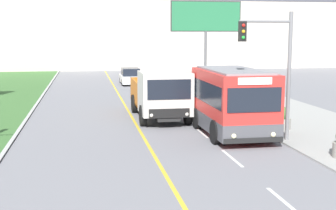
{
  "coord_description": "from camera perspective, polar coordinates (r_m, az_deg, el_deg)",
  "views": [
    {
      "loc": [
        -2.47,
        -3.52,
        4.48
      ],
      "look_at": [
        1.1,
        16.5,
        1.4
      ],
      "focal_mm": 50.0,
      "sensor_mm": 36.0,
      "label": 1
    }
  ],
  "objects": [
    {
      "name": "city_bus",
      "position": [
        20.95,
        7.87,
        0.35
      ],
      "size": [
        2.64,
        5.54,
        2.96
      ],
      "color": "red",
      "rests_on": "ground_plane"
    },
    {
      "name": "dump_truck",
      "position": [
        24.23,
        -0.76,
        1.13
      ],
      "size": [
        2.56,
        7.04,
        2.64
      ],
      "color": "black",
      "rests_on": "ground_plane"
    },
    {
      "name": "car_distant",
      "position": [
        42.6,
        -4.59,
        3.47
      ],
      "size": [
        1.8,
        4.3,
        1.45
      ],
      "color": "silver",
      "rests_on": "ground_plane"
    },
    {
      "name": "traffic_light_mast",
      "position": [
        19.67,
        12.79,
        5.41
      ],
      "size": [
        2.28,
        0.32,
        5.39
      ],
      "color": "slate",
      "rests_on": "ground_plane"
    },
    {
      "name": "billboard_large",
      "position": [
        42.3,
        4.64,
        10.38
      ],
      "size": [
        6.36,
        0.24,
        7.4
      ],
      "color": "#59595B",
      "rests_on": "ground_plane"
    },
    {
      "name": "planter_round_second",
      "position": [
        22.56,
        13.69,
        -1.67
      ],
      "size": [
        0.84,
        0.84,
        1.06
      ],
      "color": "gray",
      "rests_on": "sidewalk_right"
    },
    {
      "name": "planter_round_third",
      "position": [
        27.46,
        9.67,
        0.27
      ],
      "size": [
        0.82,
        0.82,
        1.07
      ],
      "color": "gray",
      "rests_on": "sidewalk_right"
    },
    {
      "name": "planter_round_far",
      "position": [
        32.35,
        6.12,
        1.58
      ],
      "size": [
        0.86,
        0.86,
        1.06
      ],
      "color": "gray",
      "rests_on": "sidewalk_right"
    }
  ]
}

